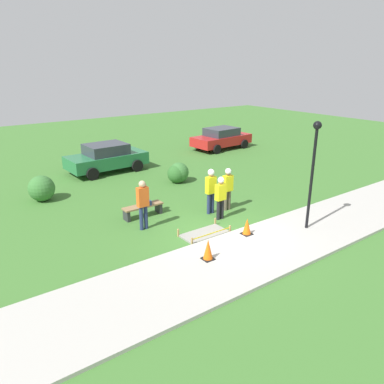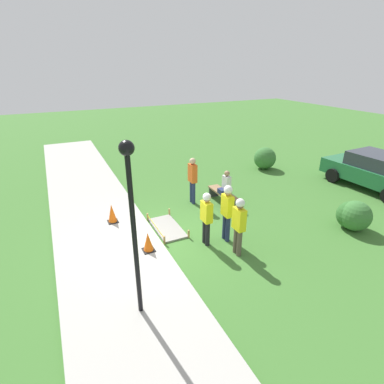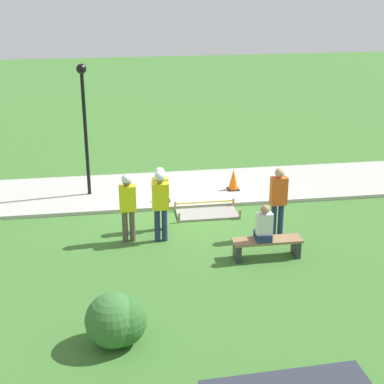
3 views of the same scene
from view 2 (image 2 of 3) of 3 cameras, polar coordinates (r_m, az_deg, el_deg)
ground_plane at (r=9.45m, az=-6.29°, el=-9.22°), size 60.00×60.00×0.00m
sidewalk at (r=9.14m, az=-15.27°, el=-10.87°), size 28.00×2.98×0.10m
wet_concrete_patch at (r=10.03m, az=-4.76°, el=-6.81°), size 1.69×0.86×0.28m
traffic_cone_near_patch at (r=10.42m, az=-14.99°, el=-3.96°), size 0.34×0.34×0.65m
traffic_cone_far_patch at (r=8.72m, az=-8.36°, el=-9.38°), size 0.34×0.34×0.57m
park_bench at (r=11.70m, az=5.86°, el=-0.63°), size 1.60×0.44×0.47m
person_seated_on_bench at (r=11.45m, az=6.46°, el=1.46°), size 0.36×0.44×0.89m
worker_supervisor at (r=8.77m, az=2.77°, el=-4.35°), size 0.40×0.24×1.68m
worker_assistant at (r=8.98m, az=6.73°, el=-3.07°), size 0.40×0.26×1.82m
worker_trainee at (r=8.39m, az=8.92°, el=-5.67°), size 0.40×0.25×1.74m
bystander_in_orange_shirt at (r=11.40m, az=0.10°, el=2.73°), size 0.40×0.24×1.82m
lamppost_near at (r=5.68m, az=-11.38°, el=-3.07°), size 0.28×0.28×3.77m
parked_car_green at (r=15.16m, az=31.64°, el=3.45°), size 4.27×2.32×1.53m
shrub_rounded_near at (r=11.11m, az=28.68°, el=-4.00°), size 0.99×0.99×0.99m
shrub_rounded_mid at (r=15.91m, az=13.71°, el=6.28°), size 1.12×1.12×1.12m
shrub_rounded_far at (r=11.18m, az=28.05°, el=-3.89°), size 0.93×0.93×0.93m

